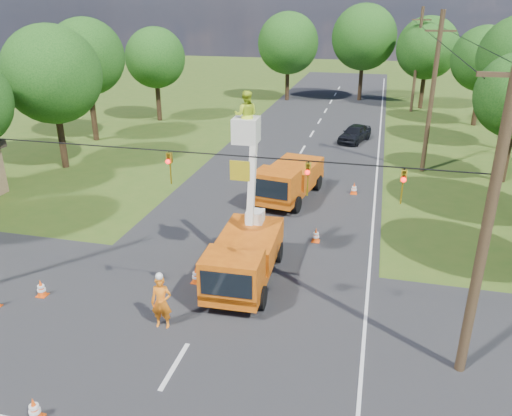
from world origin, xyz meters
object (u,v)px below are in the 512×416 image
(tree_far_a, at_px, (288,43))
(tree_far_c, at_px, (427,48))
(distant_car, at_px, (355,133))
(pole_right_far, at_px, (417,60))
(pole_right_near, at_px, (489,217))
(traffic_cone_3, at_px, (316,235))
(tree_right_e, at_px, (484,59))
(tree_left_d, at_px, (52,75))
(traffic_cone_2, at_px, (254,237))
(tree_left_e, at_px, (86,57))
(traffic_cone_4, at_px, (41,288))
(ground_worker, at_px, (161,302))
(tree_left_f, at_px, (155,58))
(bucket_truck, at_px, (244,246))
(traffic_cone_0, at_px, (34,409))
(pole_right_mid, at_px, (432,93))
(tree_far_b, at_px, (364,37))
(traffic_cone_7, at_px, (354,188))
(second_truck, at_px, (289,180))
(traffic_cone_8, at_px, (196,275))

(tree_far_a, distance_m, tree_far_c, 14.53)
(distant_car, bearing_deg, pole_right_far, 88.12)
(pole_right_near, bearing_deg, traffic_cone_3, 125.35)
(pole_right_far, relative_size, tree_far_a, 1.05)
(tree_right_e, relative_size, tree_far_c, 0.94)
(tree_left_d, bearing_deg, pole_right_near, -32.55)
(tree_left_d, bearing_deg, traffic_cone_2, -28.29)
(distant_car, distance_m, tree_right_e, 14.24)
(traffic_cone_3, bearing_deg, tree_far_a, 102.84)
(traffic_cone_2, height_order, tree_left_e, tree_left_e)
(distant_car, xyz_separation_m, traffic_cone_4, (-10.09, -25.93, -0.33))
(ground_worker, bearing_deg, traffic_cone_2, 71.78)
(distant_car, distance_m, tree_left_f, 19.44)
(pole_right_near, bearing_deg, bucket_truck, 156.19)
(traffic_cone_0, height_order, tree_right_e, tree_right_e)
(ground_worker, height_order, pole_right_mid, pole_right_mid)
(traffic_cone_0, bearing_deg, traffic_cone_4, 124.21)
(traffic_cone_0, distance_m, tree_far_a, 48.24)
(pole_right_mid, xyz_separation_m, tree_far_b, (-5.50, 25.00, 1.70))
(distant_car, bearing_deg, tree_far_b, 109.81)
(bucket_truck, relative_size, pole_right_mid, 0.75)
(traffic_cone_7, relative_size, tree_left_f, 0.08)
(tree_left_d, bearing_deg, tree_left_f, 89.24)
(tree_far_b, bearing_deg, bucket_truck, -93.06)
(tree_far_a, height_order, tree_far_b, tree_far_b)
(ground_worker, relative_size, tree_far_a, 0.21)
(traffic_cone_7, relative_size, pole_right_mid, 0.07)
(pole_right_mid, height_order, tree_far_c, pole_right_mid)
(traffic_cone_2, distance_m, pole_right_near, 11.64)
(pole_right_far, distance_m, tree_left_d, 34.33)
(second_truck, xyz_separation_m, distant_car, (2.84, 13.71, -0.49))
(pole_right_far, bearing_deg, pole_right_mid, -90.00)
(traffic_cone_2, relative_size, tree_left_e, 0.08)
(pole_right_far, distance_m, tree_left_e, 31.08)
(tree_left_d, relative_size, tree_left_e, 0.98)
(traffic_cone_3, distance_m, traffic_cone_8, 6.36)
(traffic_cone_8, distance_m, tree_far_b, 42.83)
(traffic_cone_0, bearing_deg, distant_car, 78.33)
(traffic_cone_0, xyz_separation_m, tree_left_f, (-11.98, 34.84, 5.33))
(traffic_cone_7, distance_m, pole_right_mid, 8.38)
(bucket_truck, relative_size, tree_far_c, 0.82)
(traffic_cone_3, distance_m, traffic_cone_4, 11.91)
(ground_worker, height_order, distant_car, ground_worker)
(traffic_cone_3, distance_m, tree_right_e, 29.86)
(traffic_cone_4, bearing_deg, pole_right_far, 69.26)
(pole_right_near, height_order, tree_far_c, pole_right_near)
(second_truck, bearing_deg, traffic_cone_3, -56.38)
(traffic_cone_7, bearing_deg, tree_far_a, 108.18)
(pole_right_near, bearing_deg, tree_far_a, 107.43)
(traffic_cone_0, bearing_deg, tree_left_f, 108.98)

